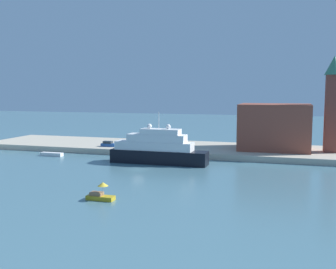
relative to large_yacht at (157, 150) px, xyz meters
The scene contains 10 objects.
ground 8.84m from the large_yacht, 101.39° to the right, with size 400.00×400.00×0.00m, color slate.
quay_dock 19.93m from the large_yacht, 94.72° to the left, with size 110.00×23.56×1.48m, color #B7AD99.
large_yacht is the anchor object (origin of this frame).
small_motorboat 32.01m from the large_yacht, 87.27° to the right, with size 4.32×1.63×2.78m.
work_barge 29.42m from the large_yacht, behind, with size 5.94×1.59×0.89m, color silver.
harbor_building 32.47m from the large_yacht, 39.18° to the left, with size 17.66×13.43×11.72m, color brown.
bell_tower 44.76m from the large_yacht, 27.11° to the left, with size 4.54×4.54×23.53m.
parked_car 22.47m from the large_yacht, 145.22° to the left, with size 4.03×1.64×1.48m.
person_figure 20.78m from the large_yacht, 131.97° to the left, with size 0.36×0.36×1.65m.
mooring_bollard 10.72m from the large_yacht, 57.14° to the left, with size 0.49×0.49×0.72m, color black.
Camera 1 is at (30.53, -77.85, 16.56)m, focal length 42.91 mm.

